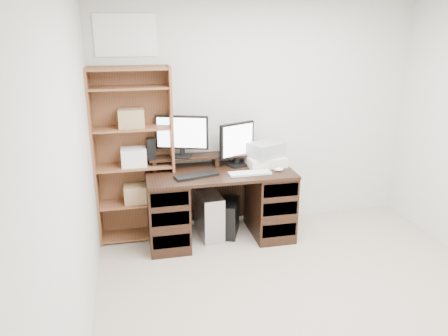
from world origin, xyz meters
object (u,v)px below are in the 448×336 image
object	(u,v)px
tower_silver	(209,214)
tower_black	(230,218)
monitor_small	(237,142)
monitor_wide	(182,134)
bookshelf	(134,155)
printer	(266,161)
desk	(220,203)

from	to	relation	value
tower_silver	tower_black	world-z (taller)	tower_silver
monitor_small	tower_silver	world-z (taller)	monitor_small
monitor_wide	bookshelf	distance (m)	0.53
tower_black	bookshelf	size ratio (longest dim) A/B	0.23
monitor_wide	printer	bearing A→B (deg)	10.90
monitor_wide	tower_silver	xyz separation A→B (m)	(0.25, -0.12, -0.87)
monitor_small	desk	bearing A→B (deg)	-169.73
printer	tower_silver	xyz separation A→B (m)	(-0.62, -0.00, -0.56)
printer	bookshelf	size ratio (longest dim) A/B	0.22
monitor_wide	tower_black	world-z (taller)	monitor_wide
tower_silver	monitor_small	bearing A→B (deg)	8.63
desk	bookshelf	bearing A→B (deg)	165.94
monitor_small	monitor_wide	bearing A→B (deg)	152.09
monitor_small	bookshelf	bearing A→B (deg)	153.06
monitor_small	tower_silver	xyz separation A→B (m)	(-0.32, -0.07, -0.76)
desk	tower_black	world-z (taller)	desk
desk	monitor_wide	size ratio (longest dim) A/B	2.83
monitor_wide	tower_silver	size ratio (longest dim) A/B	1.09
monitor_wide	tower_silver	distance (m)	0.91
desk	tower_black	distance (m)	0.24
monitor_wide	printer	world-z (taller)	monitor_wide
monitor_wide	monitor_small	world-z (taller)	monitor_wide
monitor_wide	printer	size ratio (longest dim) A/B	1.34
tower_black	bookshelf	world-z (taller)	bookshelf
printer	bookshelf	distance (m)	1.38
monitor_small	tower_black	size ratio (longest dim) A/B	1.12
desk	tower_silver	world-z (taller)	desk
monitor_small	bookshelf	distance (m)	1.07
monitor_small	tower_silver	size ratio (longest dim) A/B	0.95
desk	monitor_wide	distance (m)	0.83
printer	tower_silver	world-z (taller)	printer
printer	tower_black	world-z (taller)	printer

